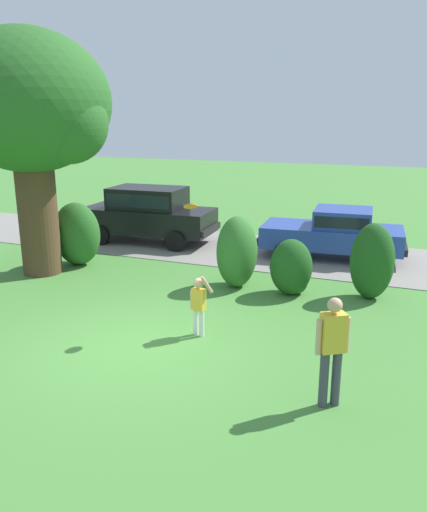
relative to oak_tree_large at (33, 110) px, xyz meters
name	(u,v)px	position (x,y,z in m)	size (l,w,h in m)	color
ground_plane	(134,346)	(4.76, -3.31, -4.42)	(80.00, 80.00, 0.00)	#478438
driveway_strip	(254,251)	(4.76, 4.40, -4.41)	(28.00, 4.40, 0.02)	gray
oak_tree_large	(33,110)	(0.00, 0.00, 0.00)	(4.38, 4.31, 6.47)	#513823
shrub_near_tree	(77,234)	(0.38, 0.95, -3.49)	(1.43, 1.16, 1.86)	#286023
shrub_centre_left	(237,252)	(5.42, 0.78, -3.49)	(1.03, 1.20, 1.85)	#33702B
shrub_centre	(292,269)	(6.86, 0.73, -3.77)	(1.04, 0.99, 1.40)	#1E511C
shrub_centre_right	(372,261)	(8.70, 1.15, -3.49)	(1.03, 0.95, 1.85)	#1E511C
parked_sedan	(335,231)	(7.31, 4.50, -3.57)	(4.52, 2.34, 1.56)	#28429E
parked_suv	(148,212)	(0.96, 4.22, -3.34)	(4.79, 2.29, 1.92)	black
child_thrower	(199,302)	(5.73, -2.40, -3.70)	(0.47, 0.23, 1.29)	white
frisbee	(191,206)	(5.45, -2.12, -1.85)	(0.30, 0.27, 0.20)	orange
adult_onlooker	(332,346)	(8.59, -4.02, -3.43)	(0.46, 0.38, 1.74)	#3F3F4C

